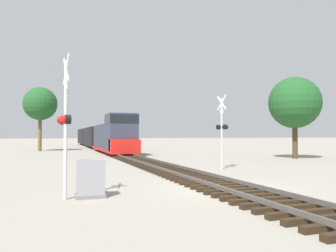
# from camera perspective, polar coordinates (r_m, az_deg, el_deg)

# --- Properties ---
(ground_plane) EXTENTS (400.00, 400.00, 0.00)m
(ground_plane) POSITION_cam_1_polar(r_m,az_deg,el_deg) (13.18, 9.84, -10.75)
(ground_plane) COLOR gray
(rail_track_bed) EXTENTS (2.60, 160.00, 0.31)m
(rail_track_bed) POSITION_cam_1_polar(r_m,az_deg,el_deg) (13.15, 9.83, -10.17)
(rail_track_bed) COLOR black
(rail_track_bed) RESTS_ON ground
(freight_train) EXTENTS (2.86, 49.68, 4.24)m
(freight_train) POSITION_cam_1_polar(r_m,az_deg,el_deg) (54.33, -12.37, -1.85)
(freight_train) COLOR #33384C
(freight_train) RESTS_ON ground
(crossing_signal_near) EXTENTS (0.45, 1.01, 4.72)m
(crossing_signal_near) POSITION_cam_1_polar(r_m,az_deg,el_deg) (11.24, -17.51, 0.81)
(crossing_signal_near) COLOR silver
(crossing_signal_near) RESTS_ON ground
(crossing_signal_far) EXTENTS (0.43, 1.01, 4.57)m
(crossing_signal_far) POSITION_cam_1_polar(r_m,az_deg,el_deg) (20.60, 9.39, -0.40)
(crossing_signal_far) COLOR silver
(crossing_signal_far) RESTS_ON ground
(relay_cabinet) EXTENTS (0.98, 0.64, 1.27)m
(relay_cabinet) POSITION_cam_1_polar(r_m,az_deg,el_deg) (11.45, -13.31, -8.96)
(relay_cabinet) COLOR slate
(relay_cabinet) RESTS_ON ground
(tree_far_right) EXTENTS (4.60, 4.60, 7.31)m
(tree_far_right) POSITION_cam_1_polar(r_m,az_deg,el_deg) (31.51, 21.18, 3.77)
(tree_far_right) COLOR #473521
(tree_far_right) RESTS_ON ground
(tree_mid_background) EXTENTS (4.36, 4.36, 8.40)m
(tree_mid_background) POSITION_cam_1_polar(r_m,az_deg,el_deg) (46.29, -21.36, 3.58)
(tree_mid_background) COLOR brown
(tree_mid_background) RESTS_ON ground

